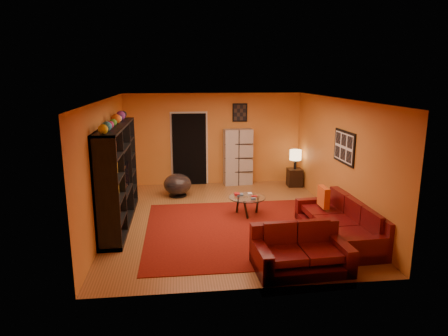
{
  "coord_description": "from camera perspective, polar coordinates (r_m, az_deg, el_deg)",
  "views": [
    {
      "loc": [
        -1.0,
        -8.26,
        3.08
      ],
      "look_at": [
        -0.04,
        0.1,
        1.12
      ],
      "focal_mm": 32.0,
      "sensor_mm": 36.0,
      "label": 1
    }
  ],
  "objects": [
    {
      "name": "table_lamp",
      "position": [
        11.36,
        10.18,
        1.78
      ],
      "size": [
        0.33,
        0.33,
        0.55
      ],
      "color": "black",
      "rests_on": "side_table"
    },
    {
      "name": "wall_left",
      "position": [
        8.58,
        -16.49,
        0.58
      ],
      "size": [
        0.0,
        6.0,
        6.0
      ],
      "primitive_type": "plane",
      "rotation": [
        1.57,
        0.0,
        1.57
      ],
      "color": "orange",
      "rests_on": "floor"
    },
    {
      "name": "doorway",
      "position": [
        11.41,
        -4.97,
        2.66
      ],
      "size": [
        0.95,
        0.1,
        2.04
      ],
      "primitive_type": "cube",
      "color": "black",
      "rests_on": "floor"
    },
    {
      "name": "ceiling",
      "position": [
        8.33,
        0.33,
        9.8
      ],
      "size": [
        6.0,
        6.0,
        0.0
      ],
      "primitive_type": "plane",
      "rotation": [
        3.14,
        0.0,
        0.0
      ],
      "color": "white",
      "rests_on": "wall_back"
    },
    {
      "name": "storage_cabinet",
      "position": [
        11.42,
        2.01,
        1.58
      ],
      "size": [
        0.83,
        0.42,
        1.6
      ],
      "primitive_type": "cube",
      "rotation": [
        0.0,
        0.0,
        0.08
      ],
      "color": "#B1ABA3",
      "rests_on": "floor"
    },
    {
      "name": "coffee_table",
      "position": [
        8.98,
        3.31,
        -4.45
      ],
      "size": [
        0.83,
        0.83,
        0.42
      ],
      "rotation": [
        0.0,
        0.0,
        0.27
      ],
      "color": "silver",
      "rests_on": "floor"
    },
    {
      "name": "throw_pillow",
      "position": [
        8.52,
        14.03,
        -4.01
      ],
      "size": [
        0.12,
        0.42,
        0.42
      ],
      "primitive_type": "cube",
      "color": "#E15619",
      "rests_on": "sofa"
    },
    {
      "name": "wall_art_right",
      "position": [
        8.81,
        16.81,
        2.87
      ],
      "size": [
        0.03,
        1.0,
        0.7
      ],
      "primitive_type": "cube",
      "color": "black",
      "rests_on": "wall_right"
    },
    {
      "name": "tv",
      "position": [
        8.63,
        -14.53,
        -1.39
      ],
      "size": [
        0.91,
        0.12,
        0.52
      ],
      "primitive_type": "imported",
      "rotation": [
        0.0,
        0.0,
        1.57
      ],
      "color": "black",
      "rests_on": "entertainment_unit"
    },
    {
      "name": "bowl_chair",
      "position": [
        10.44,
        -6.65,
        -2.34
      ],
      "size": [
        0.72,
        0.72,
        0.59
      ],
      "color": "black",
      "rests_on": "floor"
    },
    {
      "name": "wall_right",
      "position": [
        9.15,
        16.07,
        1.36
      ],
      "size": [
        0.0,
        6.0,
        6.0
      ],
      "primitive_type": "plane",
      "rotation": [
        1.57,
        0.0,
        -1.57
      ],
      "color": "orange",
      "rests_on": "floor"
    },
    {
      "name": "side_table",
      "position": [
        11.5,
        10.05,
        -1.34
      ],
      "size": [
        0.41,
        0.41,
        0.5
      ],
      "primitive_type": "cube",
      "rotation": [
        0.0,
        0.0,
        -0.04
      ],
      "color": "black",
      "rests_on": "floor"
    },
    {
      "name": "entertainment_unit",
      "position": [
        8.6,
        -14.91,
        -1.0
      ],
      "size": [
        0.45,
        3.0,
        2.1
      ],
      "primitive_type": "cube",
      "color": "black",
      "rests_on": "floor"
    },
    {
      "name": "rug",
      "position": [
        8.24,
        1.6,
        -8.82
      ],
      "size": [
        3.6,
        3.6,
        0.01
      ],
      "primitive_type": "cube",
      "color": "#590F0A",
      "rests_on": "floor"
    },
    {
      "name": "wall_back",
      "position": [
        11.44,
        -1.49,
        4.15
      ],
      "size": [
        6.0,
        0.0,
        6.0
      ],
      "primitive_type": "plane",
      "rotation": [
        1.57,
        0.0,
        0.0
      ],
      "color": "orange",
      "rests_on": "floor"
    },
    {
      "name": "wall_front",
      "position": [
        5.64,
        4.0,
        -5.33
      ],
      "size": [
        6.0,
        0.0,
        6.0
      ],
      "primitive_type": "plane",
      "rotation": [
        -1.57,
        0.0,
        0.0
      ],
      "color": "orange",
      "rests_on": "floor"
    },
    {
      "name": "sofa",
      "position": [
        8.13,
        16.77,
        -7.61
      ],
      "size": [
        1.09,
        2.41,
        0.85
      ],
      "rotation": [
        0.0,
        0.0,
        0.05
      ],
      "color": "#4A090C",
      "rests_on": "rug"
    },
    {
      "name": "loveseat",
      "position": [
        6.76,
        10.72,
        -11.59
      ],
      "size": [
        1.55,
        0.98,
        0.85
      ],
      "rotation": [
        0.0,
        0.0,
        1.62
      ],
      "color": "#4A090C",
      "rests_on": "rug"
    },
    {
      "name": "floor",
      "position": [
        8.87,
        0.31,
        -7.21
      ],
      "size": [
        6.0,
        6.0,
        0.0
      ],
      "primitive_type": "plane",
      "color": "brown",
      "rests_on": "ground"
    },
    {
      "name": "wall_art_back",
      "position": [
        11.42,
        2.28,
        7.92
      ],
      "size": [
        0.42,
        0.03,
        0.52
      ],
      "primitive_type": "cube",
      "color": "black",
      "rests_on": "wall_back"
    }
  ]
}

